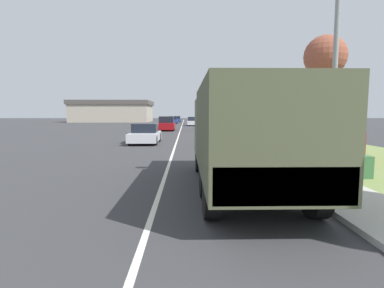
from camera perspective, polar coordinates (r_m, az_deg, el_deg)
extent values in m
plane|color=#38383A|center=(39.33, -2.14, 2.88)|extent=(180.00, 180.00, 0.00)
cube|color=silver|center=(39.33, -2.14, 2.89)|extent=(0.12, 120.00, 0.00)
cube|color=beige|center=(39.50, 4.40, 2.97)|extent=(1.80, 120.00, 0.12)
cube|color=olive|center=(40.17, 10.67, 2.86)|extent=(7.00, 120.00, 0.02)
cube|color=#545B3D|center=(10.69, 6.95, 3.21)|extent=(2.34, 2.02, 1.92)
cube|color=#4C5138|center=(7.14, 11.02, 2.55)|extent=(2.34, 5.20, 2.10)
cube|color=#545B3D|center=(4.80, 17.30, -7.65)|extent=(2.22, 0.10, 0.60)
cube|color=red|center=(4.53, 6.85, -5.61)|extent=(0.12, 0.06, 0.12)
cube|color=red|center=(5.08, 26.89, -4.97)|extent=(0.12, 0.06, 0.12)
cylinder|color=black|center=(10.59, 1.49, -2.16)|extent=(0.30, 1.13, 1.13)
cylinder|color=black|center=(10.87, 12.28, -2.08)|extent=(0.30, 1.13, 1.13)
cylinder|color=black|center=(5.88, 3.66, -8.70)|extent=(0.30, 1.13, 1.13)
cylinder|color=black|center=(6.38, 22.40, -7.98)|extent=(0.30, 1.13, 1.13)
cylinder|color=black|center=(7.39, 2.65, -5.67)|extent=(0.30, 1.13, 1.13)
cylinder|color=black|center=(7.80, 17.82, -5.34)|extent=(0.30, 1.13, 1.13)
cube|color=silver|center=(20.74, -8.90, 1.41)|extent=(1.85, 4.12, 0.57)
cube|color=black|center=(20.78, -8.89, 3.05)|extent=(1.63, 1.85, 0.61)
cylinder|color=black|center=(22.17, -10.55, 1.31)|extent=(0.20, 0.64, 0.64)
cylinder|color=black|center=(21.96, -6.30, 1.33)|extent=(0.20, 0.64, 0.64)
cylinder|color=black|center=(19.58, -11.80, 0.69)|extent=(0.20, 0.64, 0.64)
cylinder|color=black|center=(19.35, -7.00, 0.71)|extent=(0.20, 0.64, 0.64)
cube|color=maroon|center=(35.84, -4.87, 3.46)|extent=(1.92, 4.33, 0.75)
cube|color=black|center=(35.90, -4.87, 4.66)|extent=(1.69, 1.95, 0.76)
cylinder|color=black|center=(37.29, -6.05, 3.18)|extent=(0.20, 0.64, 0.64)
cylinder|color=black|center=(37.19, -3.41, 3.20)|extent=(0.20, 0.64, 0.64)
cylinder|color=black|center=(34.53, -6.44, 2.97)|extent=(0.20, 0.64, 0.64)
cylinder|color=black|center=(34.42, -3.59, 2.98)|extent=(0.20, 0.64, 0.64)
cube|color=silver|center=(50.12, 0.13, 4.09)|extent=(1.80, 4.36, 0.62)
cube|color=black|center=(50.19, 0.13, 4.82)|extent=(1.59, 1.96, 0.66)
cylinder|color=black|center=(51.51, -0.80, 3.95)|extent=(0.20, 0.64, 0.64)
cylinder|color=black|center=(51.54, 0.99, 3.95)|extent=(0.20, 0.64, 0.64)
cylinder|color=black|center=(48.72, -0.78, 3.84)|extent=(0.20, 0.64, 0.64)
cylinder|color=black|center=(48.75, 1.11, 3.84)|extent=(0.20, 0.64, 0.64)
cube|color=navy|center=(59.95, -3.64, 4.38)|extent=(1.70, 3.93, 0.64)
cube|color=black|center=(60.01, -3.64, 5.00)|extent=(1.50, 1.77, 0.67)
cylinder|color=black|center=(61.25, -4.29, 4.24)|extent=(0.20, 0.64, 0.64)
cylinder|color=black|center=(61.18, -2.88, 4.24)|extent=(0.20, 0.64, 0.64)
cylinder|color=black|center=(58.74, -4.42, 4.17)|extent=(0.20, 0.64, 0.64)
cylinder|color=black|center=(58.67, -2.95, 4.17)|extent=(0.20, 0.64, 0.64)
cube|color=navy|center=(70.93, -2.88, 4.59)|extent=(1.75, 4.28, 0.60)
cube|color=black|center=(71.00, -2.88, 5.09)|extent=(1.54, 1.92, 0.63)
cylinder|color=black|center=(72.33, -3.46, 4.49)|extent=(0.20, 0.64, 0.64)
cylinder|color=black|center=(72.28, -2.24, 4.50)|extent=(0.20, 0.64, 0.64)
cylinder|color=black|center=(69.59, -3.56, 4.44)|extent=(0.20, 0.64, 0.64)
cylinder|color=black|center=(69.54, -2.28, 4.44)|extent=(0.20, 0.64, 0.64)
cube|color=maroon|center=(15.99, 21.89, 0.60)|extent=(1.92, 5.77, 0.89)
cube|color=black|center=(17.49, 19.86, 3.79)|extent=(1.77, 2.42, 0.76)
cube|color=maroon|center=(14.85, 23.78, 2.11)|extent=(1.92, 3.34, 0.12)
cylinder|color=black|center=(17.50, 16.89, 0.22)|extent=(0.24, 0.76, 0.76)
cylinder|color=black|center=(18.09, 21.96, 0.23)|extent=(0.24, 0.76, 0.76)
cylinder|color=black|center=(13.95, 21.71, -1.32)|extent=(0.24, 0.76, 0.76)
cylinder|color=black|center=(14.69, 27.76, -1.24)|extent=(0.24, 0.76, 0.76)
cylinder|color=gray|center=(9.24, 25.55, 12.22)|extent=(0.14, 0.14, 6.07)
cylinder|color=#4C3D2D|center=(19.90, 23.67, 6.34)|extent=(0.26, 0.26, 4.72)
sphere|color=brown|center=(20.18, 24.03, 15.01)|extent=(2.48, 2.48, 2.48)
cube|color=#3D7042|center=(10.83, 29.52, -3.79)|extent=(0.55, 0.45, 0.70)
cube|color=#B2A893|center=(74.54, -14.79, 5.64)|extent=(17.58, 12.00, 4.00)
cube|color=#514C47|center=(74.58, -14.84, 7.56)|extent=(18.28, 12.48, 1.00)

